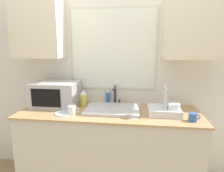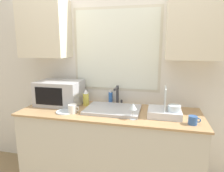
{
  "view_description": "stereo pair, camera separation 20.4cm",
  "coord_description": "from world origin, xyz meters",
  "px_view_note": "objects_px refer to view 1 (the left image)",
  "views": [
    {
      "loc": [
        0.3,
        -1.7,
        1.59
      ],
      "look_at": [
        0.03,
        0.29,
        1.18
      ],
      "focal_mm": 32.0,
      "sensor_mm": 36.0,
      "label": 1
    },
    {
      "loc": [
        0.5,
        -1.66,
        1.59
      ],
      "look_at": [
        0.03,
        0.29,
        1.18
      ],
      "focal_mm": 32.0,
      "sensor_mm": 36.0,
      "label": 2
    }
  ],
  "objects_px": {
    "faucet": "(115,94)",
    "microwave": "(56,94)",
    "dish_rack": "(165,109)",
    "mug_near_sink": "(72,110)",
    "spray_bottle": "(84,98)",
    "wine_glass": "(135,106)",
    "soap_bottle": "(108,97)"
  },
  "relations": [
    {
      "from": "faucet",
      "to": "microwave",
      "type": "relative_size",
      "value": 0.45
    },
    {
      "from": "microwave",
      "to": "dish_rack",
      "type": "bearing_deg",
      "value": -6.23
    },
    {
      "from": "dish_rack",
      "to": "mug_near_sink",
      "type": "distance_m",
      "value": 0.94
    },
    {
      "from": "spray_bottle",
      "to": "wine_glass",
      "type": "bearing_deg",
      "value": -27.99
    },
    {
      "from": "mug_near_sink",
      "to": "dish_rack",
      "type": "bearing_deg",
      "value": 7.89
    },
    {
      "from": "dish_rack",
      "to": "mug_near_sink",
      "type": "height_order",
      "value": "dish_rack"
    },
    {
      "from": "faucet",
      "to": "wine_glass",
      "type": "bearing_deg",
      "value": -60.02
    },
    {
      "from": "microwave",
      "to": "wine_glass",
      "type": "relative_size",
      "value": 3.16
    },
    {
      "from": "faucet",
      "to": "spray_bottle",
      "type": "xyz_separation_m",
      "value": [
        -0.36,
        -0.1,
        -0.04
      ]
    },
    {
      "from": "spray_bottle",
      "to": "faucet",
      "type": "bearing_deg",
      "value": 15.27
    },
    {
      "from": "faucet",
      "to": "mug_near_sink",
      "type": "relative_size",
      "value": 1.88
    },
    {
      "from": "spray_bottle",
      "to": "wine_glass",
      "type": "xyz_separation_m",
      "value": [
        0.59,
        -0.32,
        0.03
      ]
    },
    {
      "from": "dish_rack",
      "to": "wine_glass",
      "type": "relative_size",
      "value": 2.02
    },
    {
      "from": "dish_rack",
      "to": "soap_bottle",
      "type": "distance_m",
      "value": 0.71
    },
    {
      "from": "microwave",
      "to": "spray_bottle",
      "type": "distance_m",
      "value": 0.32
    },
    {
      "from": "spray_bottle",
      "to": "soap_bottle",
      "type": "relative_size",
      "value": 1.18
    },
    {
      "from": "dish_rack",
      "to": "soap_bottle",
      "type": "xyz_separation_m",
      "value": [
        -0.64,
        0.31,
        0.02
      ]
    },
    {
      "from": "wine_glass",
      "to": "soap_bottle",
      "type": "bearing_deg",
      "value": 125.49
    },
    {
      "from": "mug_near_sink",
      "to": "spray_bottle",
      "type": "bearing_deg",
      "value": 82.35
    },
    {
      "from": "spray_bottle",
      "to": "mug_near_sink",
      "type": "distance_m",
      "value": 0.29
    },
    {
      "from": "microwave",
      "to": "soap_bottle",
      "type": "distance_m",
      "value": 0.61
    },
    {
      "from": "microwave",
      "to": "mug_near_sink",
      "type": "xyz_separation_m",
      "value": [
        0.28,
        -0.26,
        -0.09
      ]
    },
    {
      "from": "soap_bottle",
      "to": "mug_near_sink",
      "type": "relative_size",
      "value": 1.35
    },
    {
      "from": "dish_rack",
      "to": "mug_near_sink",
      "type": "relative_size",
      "value": 2.66
    },
    {
      "from": "dish_rack",
      "to": "wine_glass",
      "type": "bearing_deg",
      "value": -152.53
    },
    {
      "from": "soap_bottle",
      "to": "wine_glass",
      "type": "relative_size",
      "value": 1.03
    },
    {
      "from": "mug_near_sink",
      "to": "faucet",
      "type": "bearing_deg",
      "value": 44.31
    },
    {
      "from": "dish_rack",
      "to": "soap_bottle",
      "type": "relative_size",
      "value": 1.97
    },
    {
      "from": "wine_glass",
      "to": "microwave",
      "type": "bearing_deg",
      "value": 162.35
    },
    {
      "from": "faucet",
      "to": "wine_glass",
      "type": "xyz_separation_m",
      "value": [
        0.24,
        -0.41,
        -0.01
      ]
    },
    {
      "from": "microwave",
      "to": "soap_bottle",
      "type": "bearing_deg",
      "value": 17.47
    },
    {
      "from": "microwave",
      "to": "spray_bottle",
      "type": "xyz_separation_m",
      "value": [
        0.32,
        0.03,
        -0.05
      ]
    }
  ]
}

